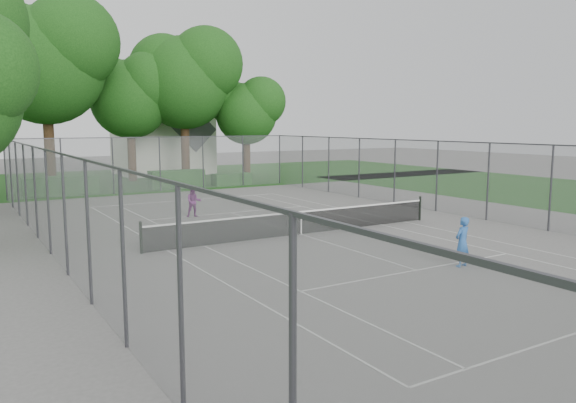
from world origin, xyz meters
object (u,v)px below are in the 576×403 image
girl_player (462,242)px  woman_player (194,202)px  house (162,130)px  tennis_net (301,222)px

girl_player → woman_player: (-3.53, 12.95, -0.04)m
house → girl_player: house is taller
tennis_net → house: 29.91m
tennis_net → woman_player: bearing=108.2°
tennis_net → house: size_ratio=1.35×
woman_player → girl_player: bearing=-60.2°
house → girl_player: bearing=-94.6°
house → girl_player: size_ratio=6.19×
house → woman_player: (-6.46, -23.22, -3.11)m
tennis_net → house: (4.43, 29.39, 3.33)m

